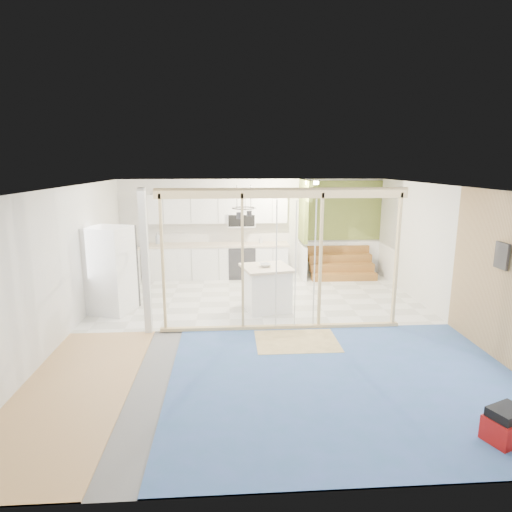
{
  "coord_description": "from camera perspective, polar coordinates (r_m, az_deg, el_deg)",
  "views": [
    {
      "loc": [
        -0.64,
        -7.38,
        3.0
      ],
      "look_at": [
        -0.12,
        0.6,
        1.26
      ],
      "focal_mm": 30.0,
      "sensor_mm": 36.0,
      "label": 1
    }
  ],
  "objects": [
    {
      "name": "room",
      "position": [
        7.6,
        1.2,
        -0.67
      ],
      "size": [
        7.01,
        8.01,
        2.61
      ],
      "color": "slate",
      "rests_on": "ground"
    },
    {
      "name": "floor_overlays",
      "position": [
        8.05,
        1.65,
        -9.55
      ],
      "size": [
        7.0,
        8.0,
        0.03
      ],
      "color": "silver",
      "rests_on": "room"
    },
    {
      "name": "stud_frame",
      "position": [
        7.52,
        -0.85,
        1.57
      ],
      "size": [
        4.66,
        0.14,
        2.6
      ],
      "color": "tan",
      "rests_on": "room"
    },
    {
      "name": "base_cabinets",
      "position": [
        11.08,
        -8.64,
        -1.11
      ],
      "size": [
        4.45,
        2.24,
        0.93
      ],
      "color": "white",
      "rests_on": "room"
    },
    {
      "name": "upper_cabinets",
      "position": [
        11.26,
        -4.74,
        6.19
      ],
      "size": [
        3.6,
        0.41,
        0.85
      ],
      "color": "white",
      "rests_on": "room"
    },
    {
      "name": "green_partition",
      "position": [
        11.54,
        9.79,
        1.81
      ],
      "size": [
        2.25,
        1.51,
        2.6
      ],
      "color": "olive",
      "rests_on": "room"
    },
    {
      "name": "pot_rack",
      "position": [
        9.33,
        -1.66,
        6.07
      ],
      "size": [
        0.52,
        0.52,
        0.72
      ],
      "color": "black",
      "rests_on": "room"
    },
    {
      "name": "electrical_panel",
      "position": [
        7.36,
        29.95,
        0.03
      ],
      "size": [
        0.04,
        0.3,
        0.4
      ],
      "primitive_type": "cube",
      "color": "#323337",
      "rests_on": "room"
    },
    {
      "name": "ceiling_light",
      "position": [
        10.59,
        7.5,
        9.66
      ],
      "size": [
        0.32,
        0.32,
        0.08
      ],
      "primitive_type": "cylinder",
      "color": "#FFEABF",
      "rests_on": "room"
    },
    {
      "name": "fridge",
      "position": [
        9.1,
        -18.82,
        -1.84
      ],
      "size": [
        0.98,
        0.94,
        1.78
      ],
      "rotation": [
        0.0,
        0.0,
        -0.32
      ],
      "color": "white",
      "rests_on": "room"
    },
    {
      "name": "island",
      "position": [
        8.88,
        1.38,
        -4.35
      ],
      "size": [
        1.13,
        1.13,
        0.93
      ],
      "rotation": [
        0.0,
        0.0,
        0.21
      ],
      "color": "white",
      "rests_on": "room"
    },
    {
      "name": "bowl",
      "position": [
        8.75,
        1.24,
        -1.22
      ],
      "size": [
        0.27,
        0.27,
        0.06
      ],
      "primitive_type": "imported",
      "rotation": [
        0.0,
        0.0,
        0.08
      ],
      "color": "silver",
      "rests_on": "island"
    },
    {
      "name": "soap_bottle_a",
      "position": [
        11.48,
        -13.0,
        2.34
      ],
      "size": [
        0.15,
        0.15,
        0.31
      ],
      "primitive_type": "imported",
      "rotation": [
        0.0,
        0.0,
        -0.24
      ],
      "color": "#A8B0BB",
      "rests_on": "base_cabinets"
    },
    {
      "name": "soap_bottle_b",
      "position": [
        11.35,
        0.65,
        2.19
      ],
      "size": [
        0.11,
        0.11,
        0.18
      ],
      "primitive_type": "imported",
      "rotation": [
        0.0,
        0.0,
        0.42
      ],
      "color": "silver",
      "rests_on": "base_cabinets"
    },
    {
      "name": "toolbox",
      "position": [
        5.71,
        30.32,
        -18.96
      ],
      "size": [
        0.51,
        0.46,
        0.4
      ],
      "rotation": [
        0.0,
        0.0,
        0.39
      ],
      "color": "#9A100E",
      "rests_on": "room"
    }
  ]
}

